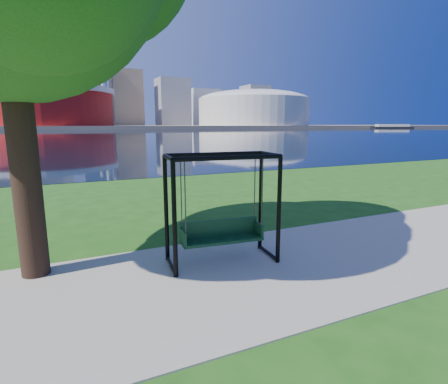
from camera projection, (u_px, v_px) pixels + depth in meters
ground at (217, 267)px, 6.82m from camera, size 900.00×900.00×0.00m
path at (228, 276)px, 6.38m from camera, size 120.00×4.00×0.03m
river at (69, 134)px, 97.55m from camera, size 900.00×180.00×0.02m
far_bank at (62, 127)px, 278.83m from camera, size 900.00×228.00×2.00m
stadium at (43, 105)px, 209.01m from camera, size 83.00×83.00×32.00m
arena at (253, 107)px, 268.93m from camera, size 84.00×84.00×26.56m
skyline at (52, 83)px, 282.34m from camera, size 392.00×66.00×96.50m
swing at (222, 211)px, 6.89m from camera, size 2.23×1.14×2.20m
barge at (392, 126)px, 260.14m from camera, size 30.21×18.14×2.94m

